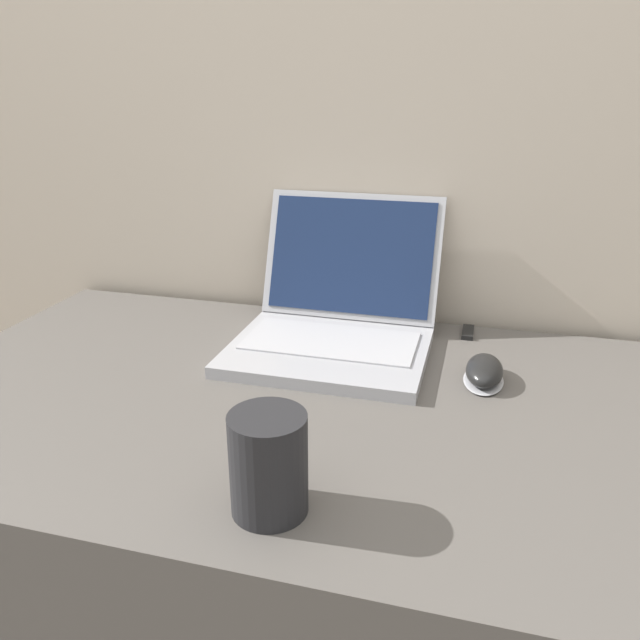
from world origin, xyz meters
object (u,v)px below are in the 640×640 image
object	(u,v)px
drink_cup	(269,462)
laptop	(337,316)
usb_stick	(468,332)
computer_mouse	(484,372)

from	to	relation	value
drink_cup	laptop	bearing A→B (deg)	94.88
laptop	drink_cup	bearing A→B (deg)	-85.12
drink_cup	usb_stick	bearing A→B (deg)	72.06
drink_cup	computer_mouse	size ratio (longest dim) A/B	1.07
laptop	usb_stick	world-z (taller)	laptop
computer_mouse	usb_stick	world-z (taller)	computer_mouse
laptop	computer_mouse	xyz separation A→B (m)	(0.25, -0.08, -0.03)
drink_cup	computer_mouse	xyz separation A→B (m)	(0.21, 0.37, -0.04)
laptop	usb_stick	distance (m)	0.25
usb_stick	laptop	bearing A→B (deg)	-154.86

